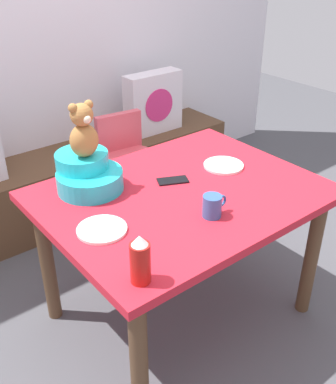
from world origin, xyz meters
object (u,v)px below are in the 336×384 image
teddy_bear (83,131)px  cell_phone (173,181)px  dining_table (181,210)px  coffee_mug (213,206)px  pillow_floral_right (153,103)px  ketchup_bottle (140,260)px  dinner_plate_far (102,229)px  infant_seat_teal (87,174)px  highchair (129,161)px  dinner_plate_near (224,165)px

teddy_bear → cell_phone: bearing=-29.5°
dining_table → cell_phone: 0.15m
coffee_mug → cell_phone: coffee_mug is taller
pillow_floral_right → coffee_mug: (-0.78, -1.45, 0.11)m
ketchup_bottle → cell_phone: ketchup_bottle is taller
dinner_plate_far → infant_seat_teal: bearing=68.3°
teddy_bear → coffee_mug: (0.28, -0.53, -0.23)m
coffee_mug → dinner_plate_far: size_ratio=0.60×
infant_seat_teal → cell_phone: bearing=-29.6°
ketchup_bottle → coffee_mug: (0.47, 0.15, -0.04)m
pillow_floral_right → coffee_mug: pillow_floral_right is taller
teddy_bear → dinner_plate_far: 0.45m
highchair → teddy_bear: bearing=-137.7°
coffee_mug → ketchup_bottle: bearing=-162.5°
dining_table → infant_seat_teal: size_ratio=3.76×
dinner_plate_near → cell_phone: dinner_plate_near is taller
ketchup_bottle → cell_phone: (0.53, 0.48, -0.08)m
highchair → ketchup_bottle: (-0.74, -1.18, 0.31)m
dining_table → dinner_plate_far: dinner_plate_far is taller
infant_seat_teal → teddy_bear: teddy_bear is taller
highchair → infant_seat_teal: bearing=-137.8°
pillow_floral_right → dinner_plate_far: (-1.19, -1.26, 0.07)m
infant_seat_teal → pillow_floral_right: bearing=40.9°
highchair → coffee_mug: 1.10m
pillow_floral_right → cell_phone: bearing=-122.9°
infant_seat_teal → cell_phone: 0.40m
dinner_plate_far → cell_phone: size_ratio=1.39×
pillow_floral_right → highchair: pillow_floral_right is taller
dining_table → dinner_plate_near: dinner_plate_near is taller
coffee_mug → pillow_floral_right: bearing=61.7°
pillow_floral_right → cell_phone: size_ratio=3.06×
infant_seat_teal → ketchup_bottle: bearing=-105.5°
ketchup_bottle → highchair: bearing=57.8°
dining_table → dinner_plate_near: 0.35m
teddy_bear → ketchup_bottle: (-0.19, -0.67, -0.19)m
coffee_mug → infant_seat_teal: bearing=117.9°
infant_seat_teal → coffee_mug: bearing=-62.1°
coffee_mug → dinner_plate_far: bearing=155.3°
highchair → coffee_mug: size_ratio=6.58×
coffee_mug → dinner_plate_near: size_ratio=0.60×
pillow_floral_right → ketchup_bottle: bearing=-128.0°
teddy_bear → dinner_plate_near: 0.73m
dining_table → coffee_mug: coffee_mug is taller
infant_seat_teal → dinner_plate_far: 0.37m
teddy_bear → dinner_plate_far: (-0.13, -0.34, -0.27)m
ketchup_bottle → pillow_floral_right: bearing=52.0°
pillow_floral_right → coffee_mug: 1.65m
ketchup_bottle → cell_phone: 0.72m
coffee_mug → teddy_bear: bearing=117.9°
highchair → dinner_plate_far: 1.11m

